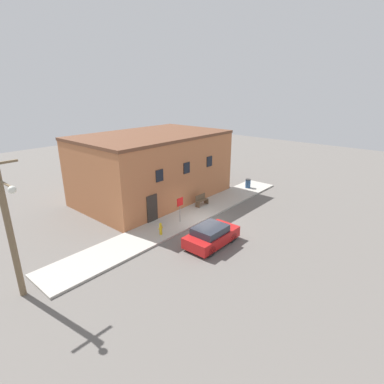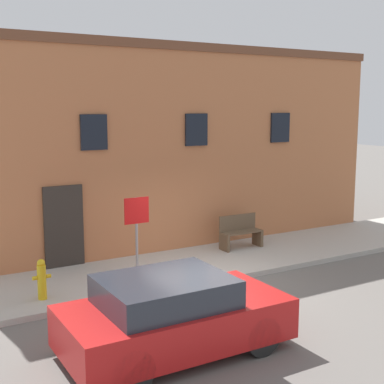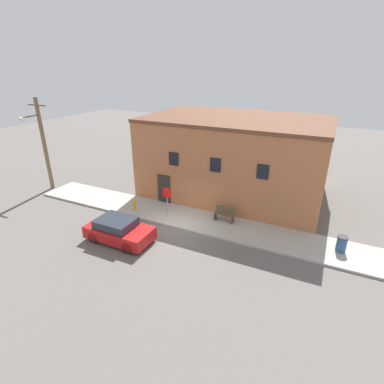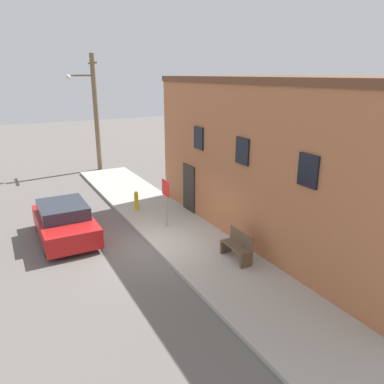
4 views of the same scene
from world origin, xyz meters
name	(u,v)px [view 3 (image 3 of 4)]	position (x,y,z in m)	size (l,w,h in m)	color
ground_plane	(176,229)	(0.00, 0.00, 0.00)	(80.00, 80.00, 0.00)	#66605B
sidewalk	(186,218)	(0.00, 1.44, 0.07)	(23.33, 2.87, 0.13)	#B2ADA3
brick_building	(235,157)	(1.38, 6.96, 2.95)	(13.02, 8.31, 5.89)	#B26B42
fire_hydrant	(134,205)	(-3.63, 0.77, 0.57)	(0.39, 0.18, 0.87)	gold
stop_sign	(167,197)	(-1.25, 1.17, 1.46)	(0.62, 0.06, 1.91)	gray
bench	(224,214)	(2.39, 2.07, 0.58)	(1.24, 0.44, 0.94)	brown
trash_bin	(342,244)	(9.18, 1.58, 0.58)	(0.54, 0.54, 0.89)	#2D517F
utility_pole	(43,142)	(-12.31, 1.35, 3.82)	(1.80, 1.79, 7.17)	brown
parked_car	(119,230)	(-2.30, -2.55, 0.66)	(3.82, 1.88, 1.34)	black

